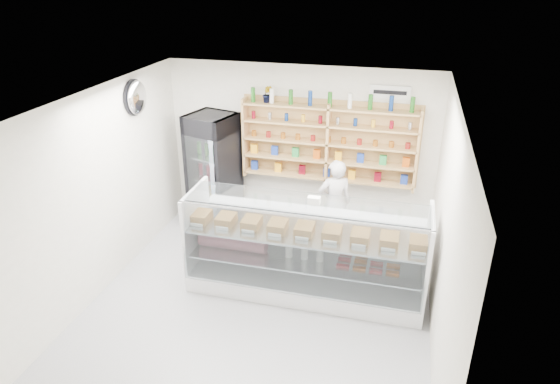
# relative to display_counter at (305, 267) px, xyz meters

# --- Properties ---
(room) EXTENTS (5.00, 5.00, 5.00)m
(room) POSITION_rel_display_counter_xyz_m (-0.53, -0.54, 1.02)
(room) COLOR #ABABB0
(room) RESTS_ON ground
(display_counter) EXTENTS (3.24, 0.97, 1.41)m
(display_counter) POSITION_rel_display_counter_xyz_m (0.00, 0.00, 0.00)
(display_counter) COLOR white
(display_counter) RESTS_ON floor
(shop_worker) EXTENTS (0.64, 0.53, 1.49)m
(shop_worker) POSITION_rel_display_counter_xyz_m (0.19, 1.35, 0.36)
(shop_worker) COLOR silver
(shop_worker) RESTS_ON floor
(drinks_cooler) EXTENTS (0.89, 0.87, 2.02)m
(drinks_cooler) POSITION_rel_display_counter_xyz_m (-1.91, 1.51, 0.63)
(drinks_cooler) COLOR black
(drinks_cooler) RESTS_ON floor
(wall_shelving) EXTENTS (2.84, 0.28, 1.33)m
(wall_shelving) POSITION_rel_display_counter_xyz_m (-0.03, 1.80, 1.21)
(wall_shelving) COLOR #B17F54
(wall_shelving) RESTS_ON back_wall
(potted_plant) EXTENTS (0.17, 0.14, 0.28)m
(potted_plant) POSITION_rel_display_counter_xyz_m (-1.04, 1.80, 1.96)
(potted_plant) COLOR #1E6626
(potted_plant) RESTS_ON wall_shelving
(security_mirror) EXTENTS (0.15, 0.50, 0.50)m
(security_mirror) POSITION_rel_display_counter_xyz_m (-2.70, 0.66, 2.07)
(security_mirror) COLOR silver
(security_mirror) RESTS_ON left_wall
(wall_sign) EXTENTS (0.62, 0.03, 0.20)m
(wall_sign) POSITION_rel_display_counter_xyz_m (0.87, 1.93, 2.07)
(wall_sign) COLOR white
(wall_sign) RESTS_ON back_wall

